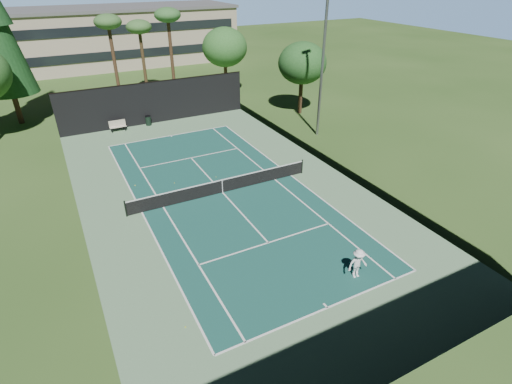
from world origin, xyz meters
TOP-DOWN VIEW (x-y plane):
  - ground at (0.00, 0.00)m, footprint 160.00×160.00m
  - apron_slab at (0.00, 0.00)m, footprint 18.00×32.00m
  - court_surface at (0.00, 0.00)m, footprint 10.97×23.77m
  - court_lines at (0.00, 0.00)m, footprint 11.07×23.87m
  - tennis_net at (0.00, 0.00)m, footprint 12.90×0.10m
  - fence at (0.00, 0.06)m, footprint 18.04×32.05m
  - player at (2.52, -10.81)m, footprint 1.11×0.71m
  - tennis_ball_a at (-6.04, -10.00)m, footprint 0.07×0.07m
  - tennis_ball_b at (-2.49, 2.84)m, footprint 0.06×0.06m
  - tennis_ball_c at (0.49, 2.34)m, footprint 0.06×0.06m
  - tennis_ball_d at (-5.06, 3.74)m, footprint 0.07×0.07m
  - park_bench at (-3.98, 15.32)m, footprint 1.50×0.45m
  - trash_bin at (-1.06, 15.58)m, footprint 0.56×0.56m
  - palm_a at (-2.00, 24.00)m, footprint 2.80×2.80m
  - palm_b at (1.50, 26.00)m, footprint 2.80×2.80m
  - palm_c at (4.00, 23.00)m, footprint 2.80×2.80m
  - decid_tree_a at (10.00, 22.00)m, footprint 5.12×5.12m
  - decid_tree_b at (14.00, 12.00)m, footprint 4.80×4.80m
  - campus_building at (0.00, 45.98)m, footprint 40.50×12.50m
  - light_pole at (12.00, 6.00)m, footprint 0.90×0.25m

SIDE VIEW (x-z plane):
  - ground at x=0.00m, z-range 0.00..0.00m
  - apron_slab at x=0.00m, z-range 0.00..0.01m
  - court_surface at x=0.00m, z-range 0.01..0.02m
  - court_lines at x=0.00m, z-range 0.02..0.02m
  - tennis_ball_c at x=0.49m, z-range 0.00..0.06m
  - tennis_ball_b at x=-2.49m, z-range 0.00..0.06m
  - tennis_ball_a at x=-6.04m, z-range 0.00..0.07m
  - tennis_ball_d at x=-5.06m, z-range 0.00..0.07m
  - trash_bin at x=-1.06m, z-range 0.01..0.95m
  - park_bench at x=-3.98m, z-range 0.03..1.06m
  - tennis_net at x=0.00m, z-range 0.01..1.11m
  - player at x=2.52m, z-range 0.00..1.63m
  - fence at x=0.00m, z-range -0.01..4.02m
  - campus_building at x=0.00m, z-range 0.06..8.36m
  - decid_tree_b at x=14.00m, z-range 1.51..8.65m
  - decid_tree_a at x=10.00m, z-range 1.61..9.23m
  - light_pole at x=12.00m, z-range 0.35..12.57m
  - palm_b at x=1.50m, z-range 3.15..11.57m
  - palm_a at x=-2.00m, z-range 3.53..12.85m
  - palm_c at x=4.00m, z-range 3.72..13.49m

